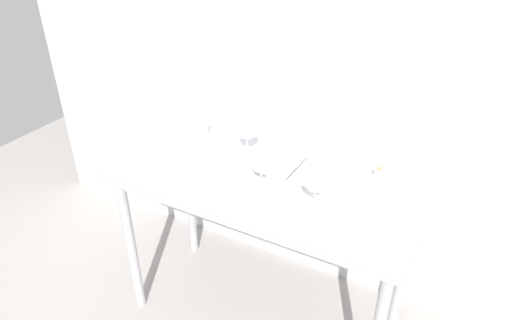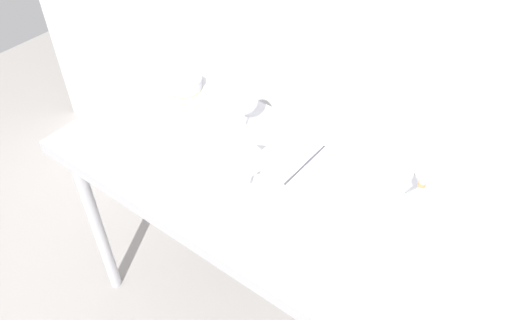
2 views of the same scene
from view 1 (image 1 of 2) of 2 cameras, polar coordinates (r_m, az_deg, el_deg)
ground_plane at (r=2.65m, az=0.89°, el=-18.72°), size 6.00×6.00×0.00m
back_wall at (r=2.29m, az=6.97°, el=12.34°), size 3.80×0.04×2.60m
steel_counter at (r=2.11m, az=0.98°, el=-4.59°), size 1.40×0.65×0.90m
wine_glass_near_right at (r=1.81m, az=7.50°, el=-2.70°), size 0.10×0.10×0.17m
wine_glass_near_center at (r=1.91m, az=0.67°, el=-0.17°), size 0.10×0.10×0.18m
wine_glass_far_left at (r=2.17m, az=-1.12°, el=3.77°), size 0.10×0.10×0.19m
open_notebook at (r=2.10m, az=5.12°, el=-1.17°), size 0.32×0.24×0.01m
tasting_sheet_upper at (r=2.20m, az=-8.50°, el=0.06°), size 0.18×0.24×0.00m
tasting_sheet_lower at (r=1.90m, az=11.78°, el=-5.65°), size 0.31×0.34×0.00m
tasting_bowl at (r=2.43m, az=-7.55°, el=3.98°), size 0.14×0.14×0.05m
decanter_funnel at (r=2.06m, az=15.06°, el=-1.92°), size 0.10×0.10×0.12m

